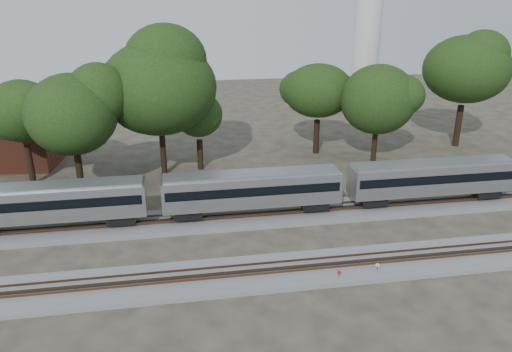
# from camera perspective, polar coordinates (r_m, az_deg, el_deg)

# --- Properties ---
(ground) EXTENTS (160.00, 160.00, 0.00)m
(ground) POSITION_cam_1_polar(r_m,az_deg,el_deg) (42.51, 2.22, -8.24)
(ground) COLOR #383328
(ground) RESTS_ON ground
(track_far) EXTENTS (160.00, 5.00, 0.73)m
(track_far) POSITION_cam_1_polar(r_m,az_deg,el_deg) (47.64, 0.76, -4.55)
(track_far) COLOR slate
(track_far) RESTS_ON ground
(track_near) EXTENTS (160.00, 5.00, 0.73)m
(track_near) POSITION_cam_1_polar(r_m,az_deg,el_deg) (39.04, 3.43, -10.80)
(track_near) COLOR slate
(track_near) RESTS_ON ground
(train) EXTENTS (104.39, 2.97, 4.39)m
(train) POSITION_cam_1_polar(r_m,az_deg,el_deg) (48.49, 10.24, -0.71)
(train) COLOR #BABDC2
(train) RESTS_ON ground
(switch_stand_red) EXTENTS (0.29, 0.15, 0.95)m
(switch_stand_red) POSITION_cam_1_polar(r_m,az_deg,el_deg) (38.29, 9.46, -11.07)
(switch_stand_red) COLOR #512D19
(switch_stand_red) RESTS_ON ground
(switch_stand_white) EXTENTS (0.30, 0.12, 0.95)m
(switch_stand_white) POSITION_cam_1_polar(r_m,az_deg,el_deg) (39.76, 13.70, -10.11)
(switch_stand_white) COLOR #512D19
(switch_stand_white) RESTS_ON ground
(switch_lever) EXTENTS (0.55, 0.39, 0.30)m
(switch_lever) POSITION_cam_1_polar(r_m,az_deg,el_deg) (39.65, 14.81, -11.09)
(switch_lever) COLOR #512D19
(switch_lever) RESTS_ON ground
(brick_building) EXTENTS (11.87, 8.98, 5.33)m
(brick_building) POSITION_cam_1_polar(r_m,az_deg,el_deg) (67.99, -26.19, 3.40)
(brick_building) COLOR brown
(brick_building) RESTS_ON ground
(tree_1) EXTENTS (8.45, 8.45, 11.91)m
(tree_1) POSITION_cam_1_polar(r_m,az_deg,el_deg) (58.61, -25.25, 6.73)
(tree_1) COLOR black
(tree_1) RESTS_ON ground
(tree_2) EXTENTS (8.84, 8.84, 12.47)m
(tree_2) POSITION_cam_1_polar(r_m,az_deg,el_deg) (53.31, -20.31, 6.62)
(tree_2) COLOR black
(tree_2) RESTS_ON ground
(tree_3) EXTENTS (10.35, 10.35, 14.59)m
(tree_3) POSITION_cam_1_polar(r_m,az_deg,el_deg) (56.62, -11.07, 9.85)
(tree_3) COLOR black
(tree_3) RESTS_ON ground
(tree_4) EXTENTS (6.81, 6.81, 9.60)m
(tree_4) POSITION_cam_1_polar(r_m,az_deg,el_deg) (58.59, -6.60, 6.97)
(tree_4) COLOR black
(tree_4) RESTS_ON ground
(tree_5) EXTENTS (8.39, 8.39, 11.83)m
(tree_5) POSITION_cam_1_polar(r_m,az_deg,el_deg) (64.35, 7.15, 9.63)
(tree_5) COLOR black
(tree_5) RESTS_ON ground
(tree_6) EXTENTS (8.00, 8.00, 11.28)m
(tree_6) POSITION_cam_1_polar(r_m,az_deg,el_deg) (62.35, 13.81, 8.47)
(tree_6) COLOR black
(tree_6) RESTS_ON ground
(tree_7) EXTENTS (10.61, 10.61, 14.96)m
(tree_7) POSITION_cam_1_polar(r_m,az_deg,el_deg) (72.09, 22.92, 11.16)
(tree_7) COLOR black
(tree_7) RESTS_ON ground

